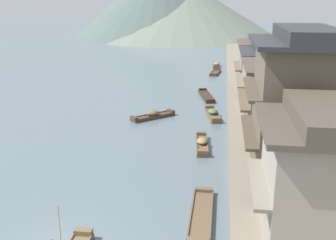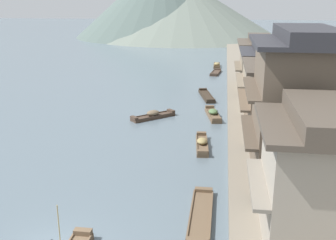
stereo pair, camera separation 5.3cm
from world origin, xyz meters
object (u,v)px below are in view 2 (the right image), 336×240
(boat_moored_third, at_px, (213,114))
(house_waterfront_nearest, at_px, (316,177))
(boat_moored_nearest, at_px, (207,96))
(boat_midriver_upstream, at_px, (216,73))
(boat_midriver_drifting, at_px, (153,115))
(house_waterfront_far, at_px, (259,63))
(boat_moored_far, at_px, (217,65))
(house_waterfront_tall, at_px, (276,95))
(house_waterfront_second, at_px, (300,106))
(boat_upstream_distant, at_px, (202,144))
(house_waterfront_narrow, at_px, (265,77))
(boat_moored_second, at_px, (201,215))

(boat_moored_third, height_order, house_waterfront_nearest, house_waterfront_nearest)
(boat_moored_nearest, xyz_separation_m, boat_midriver_upstream, (0.64, 15.04, -0.00))
(boat_midriver_drifting, xyz_separation_m, house_waterfront_far, (10.50, 11.87, 3.34))
(boat_moored_far, height_order, house_waterfront_tall, house_waterfront_tall)
(boat_moored_nearest, relative_size, boat_midriver_upstream, 1.23)
(boat_moored_far, distance_m, house_waterfront_tall, 34.92)
(house_waterfront_nearest, relative_size, house_waterfront_second, 0.70)
(house_waterfront_nearest, bearing_deg, boat_upstream_distant, 113.79)
(boat_moored_third, bearing_deg, house_waterfront_second, -68.60)
(boat_moored_far, xyz_separation_m, boat_upstream_distant, (-0.28, -36.99, -0.04))
(boat_moored_far, bearing_deg, house_waterfront_nearest, -84.03)
(boat_moored_third, xyz_separation_m, house_waterfront_narrow, (4.82, 2.13, 3.35))
(boat_upstream_distant, bearing_deg, boat_moored_nearest, 91.42)
(boat_moored_third, distance_m, house_waterfront_far, 12.17)
(house_waterfront_nearest, relative_size, house_waterfront_far, 0.77)
(boat_moored_second, height_order, boat_midriver_drifting, boat_midriver_drifting)
(boat_midriver_drifting, xyz_separation_m, boat_midriver_upstream, (5.26, 23.93, -0.12))
(boat_moored_third, height_order, house_waterfront_tall, house_waterfront_tall)
(boat_moored_nearest, height_order, boat_midriver_upstream, boat_moored_nearest)
(boat_moored_third, relative_size, house_waterfront_second, 0.54)
(boat_moored_nearest, relative_size, house_waterfront_second, 0.66)
(boat_moored_far, bearing_deg, boat_upstream_distant, -90.43)
(boat_midriver_upstream, relative_size, house_waterfront_far, 0.59)
(boat_moored_far, height_order, house_waterfront_second, house_waterfront_second)
(boat_moored_nearest, relative_size, boat_moored_second, 1.06)
(boat_moored_far, bearing_deg, house_waterfront_second, -82.45)
(boat_moored_nearest, xyz_separation_m, house_waterfront_second, (6.28, -21.21, 4.76))
(house_waterfront_nearest, bearing_deg, boat_moored_nearest, 101.67)
(boat_moored_nearest, relative_size, boat_midriver_drifting, 1.47)
(boat_midriver_upstream, relative_size, house_waterfront_tall, 0.58)
(boat_midriver_drifting, bearing_deg, house_waterfront_second, -48.50)
(boat_moored_second, xyz_separation_m, house_waterfront_narrow, (4.87, 20.53, 3.48))
(house_waterfront_narrow, xyz_separation_m, house_waterfront_far, (0.10, 8.49, -0.00))
(boat_upstream_distant, xyz_separation_m, house_waterfront_second, (5.89, -5.32, 4.66))
(boat_upstream_distant, relative_size, house_waterfront_tall, 0.54)
(boat_moored_second, distance_m, boat_moored_far, 47.15)
(boat_moored_far, distance_m, house_waterfront_narrow, 27.31)
(boat_moored_nearest, distance_m, boat_midriver_drifting, 10.02)
(boat_moored_nearest, bearing_deg, boat_midriver_drifting, -117.43)
(house_waterfront_narrow, distance_m, house_waterfront_far, 8.50)
(house_waterfront_second, xyz_separation_m, house_waterfront_far, (-0.40, 24.19, -1.30))
(boat_moored_nearest, bearing_deg, house_waterfront_second, -73.50)
(house_waterfront_far, bearing_deg, boat_midriver_drifting, -131.50)
(boat_moored_second, xyz_separation_m, house_waterfront_nearest, (4.91, -2.18, 3.50))
(boat_moored_second, height_order, house_waterfront_second, house_waterfront_second)
(boat_moored_third, relative_size, boat_midriver_drifting, 1.19)
(boat_moored_second, distance_m, house_waterfront_narrow, 21.39)
(boat_moored_second, bearing_deg, house_waterfront_tall, 68.62)
(boat_moored_third, bearing_deg, boat_moored_far, 90.59)
(boat_moored_far, distance_m, boat_upstream_distant, 36.99)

